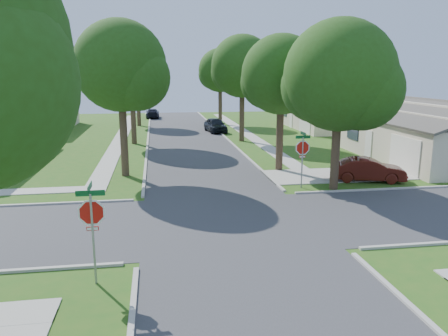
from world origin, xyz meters
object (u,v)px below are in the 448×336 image
tree_w_near (121,70)px  house_nw_far (29,116)px  house_ne_far (328,114)px  car_driveway (368,170)px  stop_sign_ne (303,150)px  car_curb_west (153,113)px  car_curb_east (215,125)px  tree_e_mid (243,69)px  house_ne_near (427,137)px  tree_e_near (282,78)px  stop_sign_sw (92,217)px  tree_w_mid (132,66)px  tree_e_far (221,72)px  tree_w_far (138,77)px  tree_ne_corner (340,81)px

tree_w_near → house_nw_far: (-11.35, 22.99, -4.60)m
house_ne_far → car_driveway: house_ne_far is taller
stop_sign_ne → car_curb_west: (-7.90, 37.82, -1.42)m
stop_sign_ne → car_curb_west: stop_sign_ne is taller
car_driveway → car_curb_east: 22.48m
tree_e_mid → house_ne_far: tree_e_mid is taller
tree_w_near → house_ne_far: tree_w_near is taller
tree_e_mid → house_ne_near: tree_e_mid is taller
tree_e_near → tree_e_mid: tree_e_mid is taller
stop_sign_ne → house_ne_near: size_ratio=0.22×
tree_w_near → car_driveway: size_ratio=2.24×
stop_sign_sw → tree_e_near: size_ratio=0.36×
tree_w_near → stop_sign_sw: bearing=-90.2°
tree_w_mid → house_ne_near: 23.46m
house_ne_far → car_curb_west: bearing=144.8°
stop_sign_sw → car_driveway: size_ratio=0.74×
tree_e_far → tree_w_far: 9.42m
tree_w_near → tree_ne_corner: 12.02m
tree_e_far → tree_w_mid: tree_w_mid is taller
tree_w_mid → car_curb_west: tree_w_mid is taller
tree_e_near → house_ne_near: tree_e_near is taller
car_curb_east → car_curb_west: car_curb_east is taller
tree_w_near → house_ne_far: 29.10m
stop_sign_sw → car_curb_west: size_ratio=0.70×
tree_e_mid → tree_w_far: size_ratio=1.15×
tree_e_far → house_ne_near: (11.24, -23.01, -4.46)m
tree_w_far → house_nw_far: (-11.34, -2.01, -3.99)m
car_driveway → tree_e_far: bearing=24.5°
tree_w_mid → house_ne_near: tree_w_mid is taller
tree_e_far → car_curb_west: 12.82m
tree_e_mid → tree_w_mid: (-9.40, 0.00, 0.24)m
stop_sign_sw → house_ne_near: size_ratio=0.22×
house_ne_far → tree_e_near: bearing=-119.3°
car_curb_east → tree_w_mid: bearing=-148.4°
tree_e_far → house_ne_near: tree_e_far is taller
tree_ne_corner → car_driveway: size_ratio=2.16×
car_curb_west → tree_w_near: bearing=88.3°
car_driveway → car_curb_east: size_ratio=0.94×
tree_e_mid → car_curb_east: tree_e_mid is taller
car_curb_west → house_ne_near: bearing=122.1°
tree_e_far → tree_ne_corner: (1.61, -29.80, -0.39)m
house_nw_far → car_curb_west: house_nw_far is taller
tree_w_far → car_driveway: (13.51, -28.51, -4.85)m
car_curb_east → car_driveway: bearing=-82.4°
car_curb_east → tree_e_far: bearing=70.1°
tree_e_near → house_nw_far: bearing=132.1°
tree_w_near → house_nw_far: bearing=116.3°
car_driveway → house_ne_far: bearing=-0.6°
stop_sign_sw → car_driveway: 17.02m
stop_sign_sw → stop_sign_ne: same height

